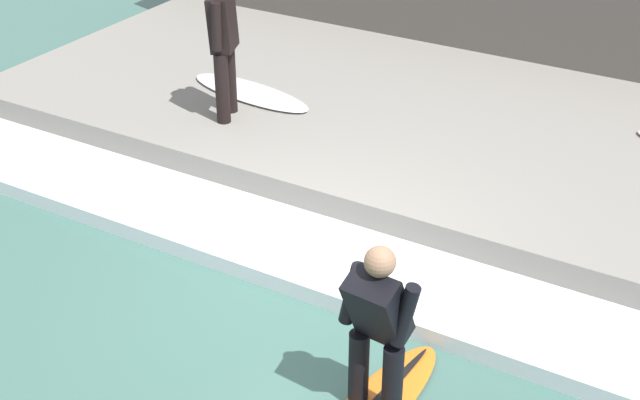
% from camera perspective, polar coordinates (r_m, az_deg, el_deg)
% --- Properties ---
extents(ground_plane, '(28.00, 28.00, 0.00)m').
position_cam_1_polar(ground_plane, '(8.11, -1.87, -5.89)').
color(ground_plane, '#426B60').
extents(concrete_ledge, '(4.40, 10.90, 0.43)m').
position_cam_1_polar(concrete_ledge, '(10.51, 7.57, 4.21)').
color(concrete_ledge, gray).
rests_on(concrete_ledge, ground_plane).
extents(back_wall, '(0.50, 11.44, 1.82)m').
position_cam_1_polar(back_wall, '(12.40, 12.42, 11.34)').
color(back_wall, '#544F49').
rests_on(back_wall, ground_plane).
extents(wave_foam_crest, '(1.13, 10.35, 0.17)m').
position_cam_1_polar(wave_foam_crest, '(8.41, -0.08, -3.70)').
color(wave_foam_crest, silver).
rests_on(wave_foam_crest, ground_plane).
extents(surfer_riding, '(0.48, 0.64, 1.41)m').
position_cam_1_polar(surfer_riding, '(6.39, 3.70, -7.82)').
color(surfer_riding, black).
rests_on(surfer_riding, surfboard_riding).
extents(surfer_waiting_near, '(0.53, 0.38, 1.64)m').
position_cam_1_polar(surfer_waiting_near, '(10.06, -6.20, 10.13)').
color(surfer_waiting_near, black).
rests_on(surfer_waiting_near, concrete_ledge).
extents(surfboard_waiting_near, '(0.80, 1.86, 0.06)m').
position_cam_1_polar(surfboard_waiting_near, '(10.95, -4.48, 6.90)').
color(surfboard_waiting_near, silver).
rests_on(surfboard_waiting_near, concrete_ledge).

